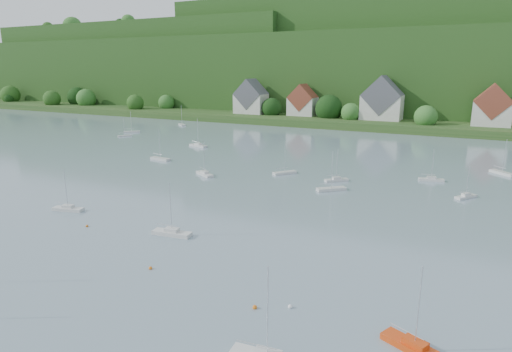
# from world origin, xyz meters

# --- Properties ---
(far_shore_strip) EXTENTS (600.00, 60.00, 3.00)m
(far_shore_strip) POSITION_xyz_m (0.00, 200.00, 1.50)
(far_shore_strip) COLOR #254A1B
(far_shore_strip) RESTS_ON ground
(forested_ridge) EXTENTS (620.00, 181.22, 69.89)m
(forested_ridge) POSITION_xyz_m (0.39, 268.57, 22.89)
(forested_ridge) COLOR #133B13
(forested_ridge) RESTS_ON ground
(village_building_0) EXTENTS (14.00, 10.40, 16.00)m
(village_building_0) POSITION_xyz_m (-55.00, 187.00, 9.51)
(village_building_0) COLOR beige
(village_building_0) RESTS_ON far_shore_strip
(village_building_1) EXTENTS (12.00, 9.36, 14.00)m
(village_building_1) POSITION_xyz_m (-30.00, 189.00, 8.75)
(village_building_1) COLOR beige
(village_building_1) RESTS_ON far_shore_strip
(village_building_2) EXTENTS (16.00, 11.44, 18.00)m
(village_building_2) POSITION_xyz_m (5.00, 188.00, 10.27)
(village_building_2) COLOR beige
(village_building_2) RESTS_ON far_shore_strip
(village_building_3) EXTENTS (13.00, 10.40, 15.50)m
(village_building_3) POSITION_xyz_m (45.00, 186.00, 9.43)
(village_building_3) COLOR beige
(village_building_3) RESTS_ON far_shore_strip
(near_sailboat_3) EXTENTS (6.04, 2.36, 7.94)m
(near_sailboat_3) POSITION_xyz_m (0.94, 51.97, 0.43)
(near_sailboat_3) COLOR silver
(near_sailboat_3) RESTS_ON ground
(near_sailboat_5) EXTENTS (6.05, 3.93, 7.96)m
(near_sailboat_5) POSITION_xyz_m (36.00, 39.68, 0.43)
(near_sailboat_5) COLOR #D73E0C
(near_sailboat_5) RESTS_ON ground
(near_sailboat_6) EXTENTS (5.60, 2.75, 7.28)m
(near_sailboat_6) POSITION_xyz_m (-21.84, 53.11, 0.41)
(near_sailboat_6) COLOR silver
(near_sailboat_6) RESTS_ON ground
(mooring_buoy_2) EXTENTS (0.48, 0.48, 0.48)m
(mooring_buoy_2) POSITION_xyz_m (20.64, 39.63, 0.00)
(mooring_buoy_2) COLOR orange
(mooring_buoy_2) RESTS_ON ground
(mooring_buoy_3) EXTENTS (0.45, 0.45, 0.45)m
(mooring_buoy_3) POSITION_xyz_m (5.34, 41.91, 0.00)
(mooring_buoy_3) COLOR orange
(mooring_buoy_3) RESTS_ON ground
(mooring_buoy_4) EXTENTS (0.46, 0.46, 0.46)m
(mooring_buoy_4) POSITION_xyz_m (23.81, 41.33, 0.00)
(mooring_buoy_4) COLOR white
(mooring_buoy_4) RESTS_ON ground
(mooring_buoy_5) EXTENTS (0.42, 0.42, 0.42)m
(mooring_buoy_5) POSITION_xyz_m (-12.91, 48.95, 0.00)
(mooring_buoy_5) COLOR orange
(mooring_buoy_5) RESTS_ON ground
(far_sailboat_cluster) EXTENTS (192.11, 74.98, 8.71)m
(far_sailboat_cluster) POSITION_xyz_m (18.83, 115.66, 0.37)
(far_sailboat_cluster) COLOR silver
(far_sailboat_cluster) RESTS_ON ground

